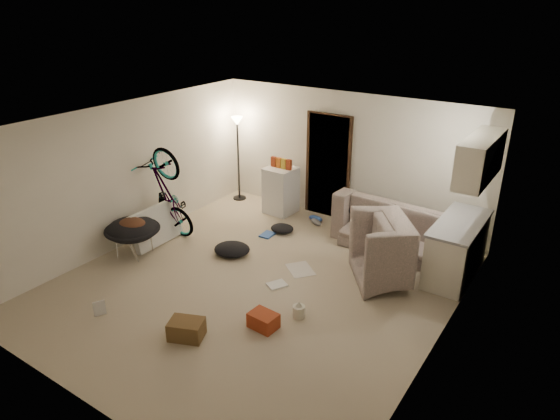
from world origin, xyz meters
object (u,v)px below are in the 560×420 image
Objects in this scene: sofa at (398,229)px; drink_case_a at (186,329)px; kitchen_counter at (456,250)px; armchair at (405,257)px; bicycle at (169,213)px; floor_lamp at (238,141)px; tv_box at (156,226)px; saucer_chair at (133,234)px; drink_case_b at (263,321)px; mini_fridge at (281,190)px; juicer at (299,311)px.

drink_case_a is at bearing 75.50° from sofa.
armchair is (-0.61, -0.58, -0.06)m from kitchen_counter.
drink_case_a is (2.32, -2.03, -0.34)m from bicycle.
floor_lamp is 3.84m from sofa.
tv_box is at bearing -178.74° from bicycle.
drink_case_b is at bearing -8.34° from saucer_chair.
saucer_chair is 2.50× the size of drink_case_b.
saucer_chair is at bearing -105.96° from mini_fridge.
sofa is at bearing 83.65° from juicer.
sofa is 4.58m from saucer_chair.
drink_case_a is (2.32, -1.70, -0.22)m from tv_box.
armchair is at bearing 36.41° from drink_case_a.
sofa is at bearing 31.73° from tv_box.
kitchen_counter is 4.97m from bicycle.
floor_lamp reaches higher than saucer_chair.
armchair is 1.24× the size of mini_fridge.
armchair is at bearing 68.11° from drink_case_b.
tv_box is (0.00, -0.34, -0.13)m from bicycle.
tv_box is 3.19m from drink_case_b.
mini_fridge reaches higher than drink_case_a.
bicycle reaches higher than drink_case_a.
floor_lamp is 1.21× the size of kitchen_counter.
tv_box is at bearing 90.00° from saucer_chair.
armchair reaches higher than sofa.
sofa is at bearing 38.11° from saucer_chair.
kitchen_counter is 4.30m from drink_case_a.
juicer is (0.97, 1.19, -0.02)m from drink_case_a.
kitchen_counter is 3.31m from drink_case_b.
bicycle reaches higher than mini_fridge.
tv_box is (-3.61, -2.30, 0.02)m from sofa.
tv_box reaches higher than sofa.
armchair reaches higher than drink_case_a.
floor_lamp is 4.82m from drink_case_b.
floor_lamp is 4.95m from kitchen_counter.
bicycle is at bearing 165.68° from juicer.
mini_fridge is at bearing 171.49° from kitchen_counter.
mini_fridge is at bearing 124.44° from drink_case_b.
floor_lamp is at bearing 136.10° from drink_case_b.
floor_lamp is at bearing 138.45° from juicer.
mini_fridge is (-3.06, 1.13, 0.09)m from armchair.
drink_case_b is (3.03, -0.44, -0.28)m from saucer_chair.
sofa is 5.08× the size of drink_case_a.
drink_case_a is at bearing -26.77° from saucer_chair.
tv_box reaches higher than drink_case_b.
saucer_chair is 3.07m from drink_case_b.
tv_box is at bearing -87.71° from floor_lamp.
mini_fridge is at bearing 127.62° from juicer.
bicycle is 3.31m from drink_case_b.
armchair is 3.17× the size of drink_case_b.
armchair is 0.66× the size of bicycle.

